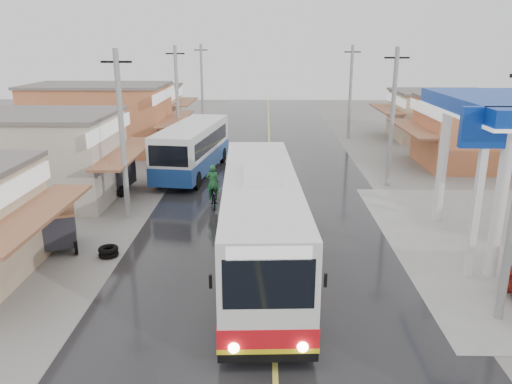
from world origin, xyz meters
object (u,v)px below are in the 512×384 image
(tricycle_far, at_px, (116,173))
(tyre_stack, at_px, (108,252))
(second_bus, at_px, (193,148))
(tricycle_near, at_px, (58,226))
(cyclist, at_px, (213,193))
(coach_bus, at_px, (260,221))

(tricycle_far, bearing_deg, tyre_stack, -70.00)
(second_bus, distance_m, tricycle_near, 12.80)
(cyclist, bearing_deg, tricycle_far, 146.07)
(coach_bus, relative_size, second_bus, 1.29)
(tricycle_far, relative_size, tyre_stack, 3.26)
(cyclist, bearing_deg, coach_bus, -80.66)
(second_bus, distance_m, cyclist, 6.90)
(coach_bus, height_order, cyclist, coach_bus)
(second_bus, height_order, tyre_stack, second_bus)
(tyre_stack, bearing_deg, coach_bus, -8.80)
(second_bus, height_order, tricycle_far, second_bus)
(tricycle_far, height_order, tyre_stack, tricycle_far)
(tricycle_far, bearing_deg, second_bus, 51.60)
(tricycle_near, distance_m, tricycle_far, 8.26)
(coach_bus, relative_size, tyre_stack, 15.83)
(tricycle_near, bearing_deg, second_bus, 50.98)
(tricycle_near, bearing_deg, tricycle_far, 68.40)
(coach_bus, height_order, second_bus, coach_bus)
(coach_bus, bearing_deg, cyclist, 106.47)
(cyclist, xyz_separation_m, tricycle_near, (-5.86, -5.63, 0.25))
(second_bus, distance_m, tricycle_far, 5.52)
(coach_bus, distance_m, second_bus, 14.63)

